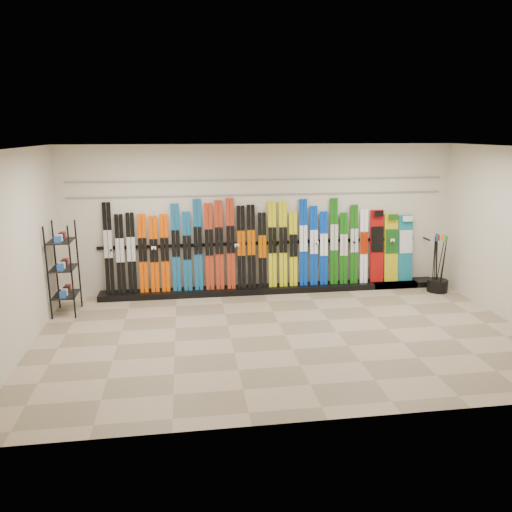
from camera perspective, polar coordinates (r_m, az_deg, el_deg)
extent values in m
plane|color=gray|center=(8.27, 3.33, -9.01)|extent=(8.00, 8.00, 0.00)
plane|color=beige|center=(10.22, 0.65, 4.26)|extent=(8.00, 0.00, 8.00)
plane|color=beige|center=(8.03, -25.71, 0.15)|extent=(0.00, 5.00, 5.00)
plane|color=silver|center=(7.62, 3.65, 12.24)|extent=(8.00, 8.00, 0.00)
cube|color=black|center=(10.39, 2.04, -3.77)|extent=(8.00, 0.40, 0.12)
cube|color=black|center=(10.15, -16.52, 0.82)|extent=(0.17, 0.24, 1.79)
cube|color=black|center=(10.13, -15.25, 0.21)|extent=(0.17, 0.21, 1.56)
cube|color=black|center=(10.11, -14.05, 0.32)|extent=(0.17, 0.21, 1.59)
cube|color=#EA4C00|center=(10.09, -12.80, 0.27)|extent=(0.17, 0.21, 1.55)
cube|color=#EA4C00|center=(10.08, -11.57, 0.20)|extent=(0.17, 0.20, 1.51)
cube|color=#EA4C00|center=(10.06, -10.38, 0.32)|extent=(0.17, 0.21, 1.54)
cube|color=#115286|center=(10.05, -9.14, 0.95)|extent=(0.17, 0.23, 1.74)
cube|color=#115286|center=(10.05, -7.88, 0.53)|extent=(0.17, 0.21, 1.58)
cube|color=#115286|center=(10.04, -6.66, 1.26)|extent=(0.17, 0.24, 1.82)
cube|color=#A62E16|center=(10.05, -5.38, 1.07)|extent=(0.17, 0.23, 1.74)
cube|color=#A62E16|center=(10.06, -4.23, 1.26)|extent=(0.17, 0.24, 1.79)
cube|color=#A62E16|center=(10.08, -2.93, 1.39)|extent=(0.17, 0.24, 1.83)
cube|color=black|center=(10.11, -1.70, 1.01)|extent=(0.17, 0.22, 1.68)
cube|color=black|center=(10.13, -0.54, 1.09)|extent=(0.17, 0.22, 1.69)
cube|color=black|center=(10.17, 0.73, 0.67)|extent=(0.17, 0.20, 1.53)
cube|color=yellow|center=(10.20, 1.89, 1.34)|extent=(0.17, 0.23, 1.75)
cube|color=yellow|center=(10.24, 3.11, 1.37)|extent=(0.17, 0.23, 1.75)
cube|color=yellow|center=(10.29, 4.28, 0.79)|extent=(0.17, 0.20, 1.53)
cube|color=#0538B7|center=(10.33, 5.43, 1.53)|extent=(0.17, 0.24, 1.78)
cube|color=#0538B7|center=(10.39, 6.62, 1.17)|extent=(0.17, 0.22, 1.64)
cube|color=#0538B7|center=(10.45, 7.75, 0.88)|extent=(0.17, 0.20, 1.52)
cube|color=#135D0F|center=(10.50, 8.90, 1.65)|extent=(0.17, 0.24, 1.79)
cube|color=#135D0F|center=(10.58, 9.99, 0.87)|extent=(0.17, 0.20, 1.49)
cube|color=#135D0F|center=(10.64, 11.15, 1.32)|extent=(0.17, 0.22, 1.64)
cube|color=white|center=(10.72, 12.22, 1.09)|extent=(0.17, 0.21, 1.55)
cube|color=#990C0C|center=(10.86, 13.64, 1.10)|extent=(0.29, 0.24, 1.52)
cube|color=gold|center=(10.98, 15.19, 0.92)|extent=(0.30, 0.22, 1.44)
cube|color=#14728C|center=(11.11, 16.71, 0.87)|extent=(0.32, 0.22, 1.40)
cube|color=black|center=(9.61, -21.14, -1.37)|extent=(0.40, 0.60, 1.68)
cylinder|color=black|center=(11.05, 20.02, -3.19)|extent=(0.42, 0.42, 0.25)
cylinder|color=black|center=(10.91, 19.90, -0.75)|extent=(0.10, 0.02, 1.18)
cylinder|color=black|center=(10.84, 20.56, -0.89)|extent=(0.05, 0.10, 1.18)
cylinder|color=black|center=(11.02, 19.78, -0.60)|extent=(0.06, 0.03, 1.18)
cylinder|color=black|center=(10.85, 19.63, -0.80)|extent=(0.12, 0.15, 1.17)
cylinder|color=black|center=(10.92, 19.96, -0.74)|extent=(0.04, 0.12, 1.18)
cylinder|color=black|center=(10.96, 20.29, -0.72)|extent=(0.11, 0.07, 1.18)
cylinder|color=black|center=(10.83, 19.75, -0.84)|extent=(0.02, 0.14, 1.18)
cylinder|color=black|center=(10.80, 20.63, -0.96)|extent=(0.07, 0.02, 1.18)
cube|color=gray|center=(10.13, 0.67, 7.03)|extent=(7.60, 0.02, 0.03)
cube|color=gray|center=(10.10, 0.68, 8.72)|extent=(7.60, 0.02, 0.03)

